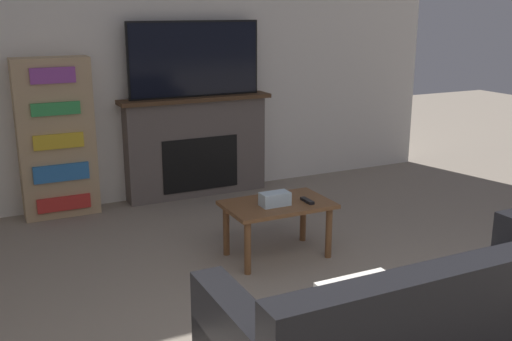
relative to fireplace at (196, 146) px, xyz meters
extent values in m
cube|color=silver|center=(-0.21, 0.14, 0.84)|extent=(6.09, 0.06, 2.70)
cube|color=#605651|center=(0.00, 0.00, -0.02)|extent=(1.43, 0.22, 0.97)
cube|color=black|center=(0.00, -0.11, -0.16)|extent=(0.79, 0.01, 0.53)
cube|color=#4C331E|center=(0.00, -0.02, 0.48)|extent=(1.53, 0.28, 0.04)
cube|color=black|center=(0.00, -0.02, 0.87)|extent=(1.33, 0.03, 0.73)
cube|color=black|center=(0.00, -0.03, 0.87)|extent=(1.30, 0.01, 0.69)
cube|color=black|center=(-0.11, -3.87, 0.12)|extent=(2.13, 0.16, 0.41)
cube|color=silver|center=(-0.59, -3.60, 0.06)|extent=(0.36, 0.14, 0.28)
cube|color=brown|center=(-0.01, -1.76, -0.09)|extent=(0.80, 0.51, 0.03)
cylinder|color=brown|center=(-0.35, -1.95, -0.31)|extent=(0.05, 0.05, 0.40)
cylinder|color=brown|center=(0.34, -1.95, -0.31)|extent=(0.05, 0.05, 0.40)
cylinder|color=brown|center=(-0.35, -1.56, -0.31)|extent=(0.05, 0.05, 0.40)
cylinder|color=brown|center=(0.34, -1.56, -0.31)|extent=(0.05, 0.05, 0.40)
cube|color=silver|center=(-0.05, -1.81, -0.03)|extent=(0.22, 0.12, 0.10)
cube|color=black|center=(0.21, -1.84, -0.07)|extent=(0.04, 0.15, 0.02)
cube|color=tan|center=(-1.35, -0.02, 0.21)|extent=(0.66, 0.26, 1.44)
cube|color=red|center=(-1.35, -0.16, -0.37)|extent=(0.47, 0.03, 0.13)
cube|color=#2D70B7|center=(-1.35, -0.16, -0.08)|extent=(0.48, 0.03, 0.15)
cube|color=gold|center=(-1.35, -0.16, 0.21)|extent=(0.43, 0.03, 0.13)
cube|color=green|center=(-1.35, -0.16, 0.50)|extent=(0.41, 0.03, 0.11)
cube|color=purple|center=(-1.35, -0.16, 0.79)|extent=(0.38, 0.03, 0.14)
camera|label=1|loc=(-2.03, -5.56, 1.35)|focal=42.00mm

